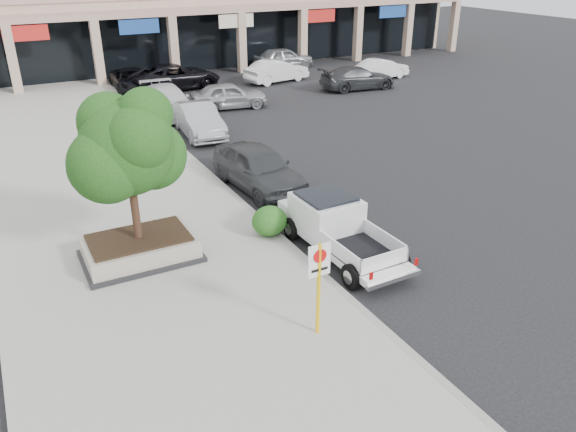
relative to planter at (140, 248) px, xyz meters
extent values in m
plane|color=black|center=(5.68, -3.20, -0.48)|extent=(120.00, 120.00, 0.00)
cube|color=gray|center=(0.18, 2.80, -0.40)|extent=(8.00, 52.00, 0.15)
cube|color=gray|center=(4.13, 2.80, -0.40)|extent=(0.20, 52.00, 0.15)
cube|color=tan|center=(13.68, 30.80, 4.02)|extent=(40.00, 10.00, 9.00)
cube|color=tan|center=(13.68, 24.70, 3.82)|extent=(40.00, 2.20, 0.35)
cube|color=tan|center=(33.68, 23.85, 1.62)|extent=(0.55, 0.55, 4.20)
cube|color=black|center=(13.68, 25.75, 1.52)|extent=(39.20, 0.08, 3.90)
cube|color=black|center=(0.00, 0.00, -0.27)|extent=(3.20, 2.20, 0.12)
cube|color=gray|center=(0.00, 0.00, 0.04)|extent=(3.00, 2.00, 0.50)
cube|color=black|center=(0.00, 0.00, 0.32)|extent=(2.70, 1.70, 0.06)
cylinder|color=black|center=(0.00, 0.00, 1.45)|extent=(0.22, 0.22, 2.20)
sphere|color=#0F370F|center=(0.00, 0.00, 2.95)|extent=(2.50, 2.50, 2.50)
sphere|color=#0F370F|center=(0.70, 0.30, 2.55)|extent=(1.90, 1.90, 1.90)
sphere|color=#0F370F|center=(-0.30, 0.50, 3.55)|extent=(1.60, 1.60, 1.60)
cylinder|color=yellow|center=(2.69, -5.32, 0.82)|extent=(0.09, 0.09, 2.30)
cube|color=white|center=(2.69, -5.32, 1.57)|extent=(0.55, 0.03, 0.78)
cylinder|color=red|center=(2.69, -5.35, 1.69)|extent=(0.32, 0.01, 0.32)
ellipsoid|color=#144714|center=(3.88, -0.43, 0.14)|extent=(1.10, 0.99, 0.93)
imported|color=#303235|center=(5.34, 3.41, 0.33)|extent=(2.27, 4.89, 1.62)
imported|color=#93949A|center=(5.65, 10.80, 0.28)|extent=(1.99, 4.72, 1.52)
imported|color=silver|center=(5.47, 15.17, 0.27)|extent=(2.19, 5.16, 1.49)
imported|color=black|center=(5.15, 21.64, 0.20)|extent=(2.58, 5.03, 1.36)
imported|color=#96989D|center=(8.86, 14.78, 0.26)|extent=(4.50, 2.34, 1.46)
imported|color=silver|center=(14.37, 19.72, 0.26)|extent=(4.70, 2.41, 1.48)
imported|color=#2A2C2E|center=(17.95, 15.39, 0.24)|extent=(5.07, 2.45, 1.42)
imported|color=black|center=(7.68, 20.78, 0.33)|extent=(6.01, 3.22, 1.60)
imported|color=#96999D|center=(16.98, 23.73, 0.30)|extent=(4.61, 1.97, 1.55)
imported|color=silver|center=(21.18, 17.24, 0.21)|extent=(4.33, 2.10, 1.37)
camera|label=1|loc=(-2.84, -14.28, 7.64)|focal=35.00mm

